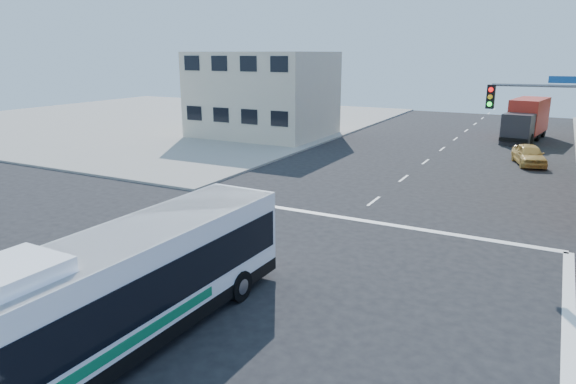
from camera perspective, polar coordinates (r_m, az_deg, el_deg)
The scene contains 7 objects.
ground at distance 17.54m, azimuth -4.50°, elevation -11.58°, with size 120.00×120.00×0.00m, color black.
sidewalk_nw at distance 65.36m, azimuth -14.26°, elevation 7.87°, with size 50.00×50.00×0.15m, color gray.
building_west at distance 50.27m, azimuth -2.78°, elevation 10.75°, with size 12.06×10.06×8.00m.
signal_mast_ne at distance 23.97m, azimuth 29.24°, elevation 6.31°, with size 7.91×1.13×8.07m.
transit_bus at distance 14.72m, azimuth -18.13°, elevation -10.29°, with size 2.90×12.09×3.56m.
box_truck at distance 52.78m, azimuth 24.92°, elevation 7.21°, with size 3.60×8.66×3.78m.
parked_car at distance 41.22m, azimuth 25.21°, elevation 3.77°, with size 1.77×4.39×1.50m, color gold.
Camera 1 is at (8.48, -13.17, 7.89)m, focal length 32.00 mm.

